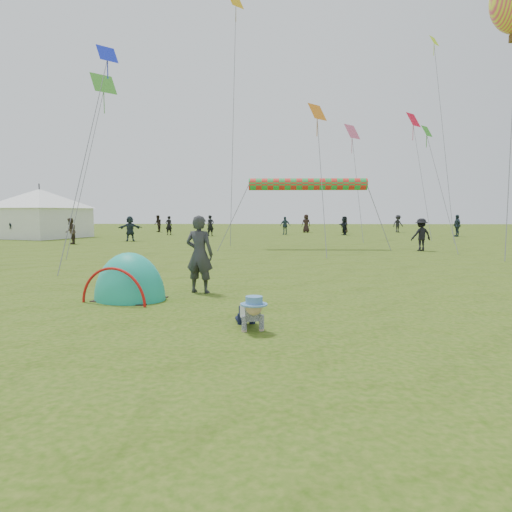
{
  "coord_description": "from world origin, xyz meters",
  "views": [
    {
      "loc": [
        0.92,
        -7.1,
        1.97
      ],
      "look_at": [
        0.58,
        2.93,
        1.0
      ],
      "focal_mm": 32.0,
      "sensor_mm": 36.0,
      "label": 1
    }
  ],
  "objects_px": {
    "popup_tent": "(130,299)",
    "event_marquee": "(40,212)",
    "crawling_toddler": "(251,311)",
    "standing_adult": "(199,254)"
  },
  "relations": [
    {
      "from": "standing_adult",
      "to": "event_marquee",
      "type": "distance_m",
      "value": 28.51
    },
    {
      "from": "crawling_toddler",
      "to": "standing_adult",
      "type": "xyz_separation_m",
      "value": [
        -1.41,
        3.46,
        0.64
      ]
    },
    {
      "from": "crawling_toddler",
      "to": "standing_adult",
      "type": "height_order",
      "value": "standing_adult"
    },
    {
      "from": "event_marquee",
      "to": "popup_tent",
      "type": "bearing_deg",
      "value": -40.58
    },
    {
      "from": "crawling_toddler",
      "to": "standing_adult",
      "type": "distance_m",
      "value": 3.79
    },
    {
      "from": "standing_adult",
      "to": "crawling_toddler",
      "type": "bearing_deg",
      "value": 126.7
    },
    {
      "from": "event_marquee",
      "to": "standing_adult",
      "type": "bearing_deg",
      "value": -37.13
    },
    {
      "from": "popup_tent",
      "to": "event_marquee",
      "type": "relative_size",
      "value": 0.37
    },
    {
      "from": "standing_adult",
      "to": "event_marquee",
      "type": "height_order",
      "value": "event_marquee"
    },
    {
      "from": "popup_tent",
      "to": "standing_adult",
      "type": "xyz_separation_m",
      "value": [
        1.44,
        0.93,
        0.95
      ]
    }
  ]
}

